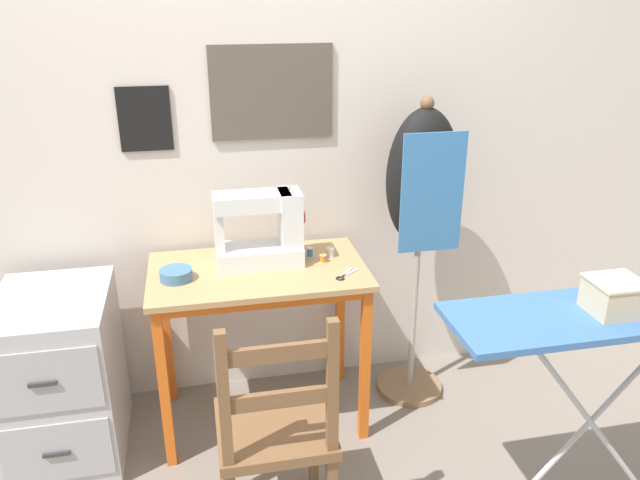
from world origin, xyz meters
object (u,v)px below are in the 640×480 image
thread_spool_near_machine (310,252)px  storage_box (615,296)px  fabric_bowl (176,274)px  wooden_chair (276,432)px  ironing_board (610,323)px  filing_cabinet (63,377)px  thread_spool_far_edge (330,252)px  sewing_machine (264,231)px  dress_form (422,194)px  thread_spool_mid_table (323,258)px  scissors (344,276)px

thread_spool_near_machine → storage_box: size_ratio=0.26×
fabric_bowl → wooden_chair: (0.31, -0.63, -0.34)m
wooden_chair → ironing_board: (1.11, -0.16, 0.39)m
filing_cabinet → ironing_board: size_ratio=0.65×
wooden_chair → filing_cabinet: (-0.81, 0.62, -0.08)m
fabric_bowl → thread_spool_far_edge: 0.67m
sewing_machine → dress_form: size_ratio=0.26×
sewing_machine → filing_cabinet: bearing=-173.5°
dress_form → ironing_board: bearing=-68.7°
ironing_board → storage_box: (-0.02, -0.02, 0.11)m
fabric_bowl → thread_spool_far_edge: (0.66, 0.10, -0.00)m
thread_spool_far_edge → wooden_chair: (-0.35, -0.72, -0.34)m
thread_spool_near_machine → thread_spool_far_edge: bearing=-14.0°
thread_spool_near_machine → dress_form: bearing=-2.2°
fabric_bowl → dress_form: (1.07, 0.10, 0.24)m
thread_spool_near_machine → wooden_chair: (-0.27, -0.75, -0.34)m
dress_form → ironing_board: (0.34, -0.88, -0.19)m
thread_spool_mid_table → ironing_board: 1.15m
wooden_chair → thread_spool_far_edge: bearing=64.0°
sewing_machine → fabric_bowl: 0.41m
scissors → dress_form: size_ratio=0.08×
filing_cabinet → scissors: bearing=-5.1°
sewing_machine → scissors: sewing_machine is taller
thread_spool_mid_table → filing_cabinet: 1.19m
fabric_bowl → thread_spool_far_edge: bearing=8.3°
ironing_board → wooden_chair: bearing=171.9°
sewing_machine → thread_spool_mid_table: sewing_machine is taller
fabric_bowl → thread_spool_far_edge: size_ratio=3.08×
thread_spool_mid_table → thread_spool_far_edge: (0.04, 0.05, 0.00)m
fabric_bowl → ironing_board: (1.42, -0.79, 0.05)m
thread_spool_near_machine → dress_form: (0.50, -0.02, 0.24)m
sewing_machine → scissors: (0.30, -0.20, -0.15)m
sewing_machine → storage_box: size_ratio=2.27×
fabric_bowl → filing_cabinet: 0.65m
thread_spool_far_edge → sewing_machine: bearing=-179.1°
thread_spool_mid_table → storage_box: bearing=-47.3°
thread_spool_mid_table → fabric_bowl: bearing=-175.7°
ironing_board → filing_cabinet: bearing=157.9°
sewing_machine → scissors: size_ratio=3.30×
scissors → thread_spool_far_edge: bearing=93.0°
thread_spool_far_edge → filing_cabinet: thread_spool_far_edge is taller
thread_spool_near_machine → thread_spool_mid_table: size_ratio=1.20×
thread_spool_far_edge → ironing_board: (0.76, -0.88, 0.05)m
dress_form → thread_spool_near_machine: bearing=177.8°
fabric_bowl → thread_spool_far_edge: fabric_bowl is taller
scissors → ironing_board: 1.01m
thread_spool_far_edge → wooden_chair: size_ratio=0.05×
sewing_machine → thread_spool_near_machine: bearing=7.6°
thread_spool_near_machine → ironing_board: (0.84, -0.90, 0.05)m
wooden_chair → storage_box: (1.09, -0.17, 0.50)m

